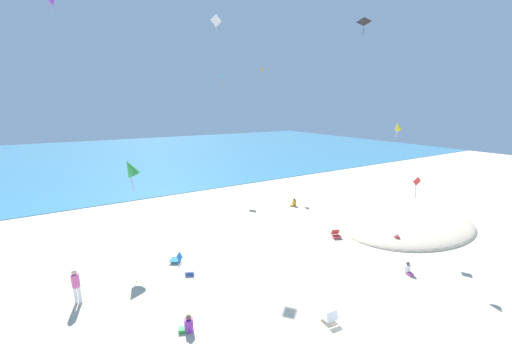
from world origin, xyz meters
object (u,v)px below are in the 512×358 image
(cooler_box, at_px, (189,272))
(kite_white, at_px, (216,21))
(beach_chair_mid_beach, at_px, (177,258))
(kite_black, at_px, (364,21))
(person_2, at_px, (294,203))
(person_0, at_px, (76,284))
(beach_chair_far_left, at_px, (329,316))
(person_1, at_px, (408,269))
(beach_chair_near_camera, at_px, (336,234))
(kite_green, at_px, (130,168))
(kite_orange, at_px, (262,70))
(kite_teal, at_px, (221,75))
(kite_yellow, at_px, (398,126))
(person_3, at_px, (188,325))
(person_4, at_px, (396,240))
(kite_red, at_px, (417,182))

(cooler_box, bearing_deg, kite_white, 55.50)
(beach_chair_mid_beach, height_order, kite_black, kite_black)
(cooler_box, xyz_separation_m, person_2, (11.98, 6.14, 0.14))
(person_0, distance_m, kite_black, 22.35)
(beach_chair_far_left, relative_size, person_1, 1.02)
(beach_chair_near_camera, xyz_separation_m, kite_green, (-12.05, 5.14, 5.07))
(cooler_box, height_order, kite_white, kite_white)
(beach_chair_far_left, bearing_deg, kite_white, -2.23)
(beach_chair_mid_beach, relative_size, person_0, 0.51)
(beach_chair_far_left, bearing_deg, person_0, 57.78)
(kite_black, relative_size, kite_orange, 0.73)
(person_0, height_order, kite_green, kite_green)
(kite_teal, bearing_deg, cooler_box, -120.36)
(person_0, bearing_deg, person_1, 98.91)
(beach_chair_near_camera, relative_size, kite_black, 0.71)
(beach_chair_far_left, xyz_separation_m, kite_yellow, (8.61, 3.57, 7.40))
(cooler_box, xyz_separation_m, person_1, (10.18, -6.04, 0.12))
(kite_orange, bearing_deg, beach_chair_far_left, -116.00)
(person_2, relative_size, kite_orange, 0.48)
(person_2, relative_size, person_3, 0.98)
(person_4, bearing_deg, kite_orange, -23.68)
(person_3, xyz_separation_m, kite_teal, (11.93, 21.92, 11.96))
(beach_chair_mid_beach, distance_m, person_3, 5.81)
(kite_black, bearing_deg, cooler_box, -177.98)
(person_3, xyz_separation_m, kite_yellow, (13.89, 1.01, 7.39))
(kite_yellow, distance_m, kite_black, 7.48)
(person_3, xyz_separation_m, person_4, (14.37, 0.57, -0.01))
(beach_chair_near_camera, distance_m, person_1, 5.33)
(person_3, relative_size, person_4, 1.05)
(person_3, xyz_separation_m, kite_red, (15.10, 0.08, 3.94))
(person_1, xyz_separation_m, kite_orange, (5.07, 22.87, 12.70))
(person_2, bearing_deg, beach_chair_near_camera, 81.79)
(beach_chair_far_left, distance_m, person_1, 6.37)
(beach_chair_mid_beach, height_order, person_3, person_3)
(beach_chair_mid_beach, height_order, person_0, person_0)
(cooler_box, bearing_deg, beach_chair_far_left, -59.73)
(person_2, distance_m, kite_black, 15.16)
(person_3, height_order, kite_orange, kite_orange)
(kite_red, bearing_deg, kite_yellow, 142.55)
(person_3, bearing_deg, kite_red, -157.18)
(cooler_box, distance_m, kite_black, 19.08)
(cooler_box, height_order, person_3, person_3)
(beach_chair_far_left, height_order, person_0, person_0)
(kite_orange, bearing_deg, kite_yellow, -98.06)
(person_2, bearing_deg, beach_chair_mid_beach, 26.19)
(beach_chair_far_left, relative_size, kite_white, 0.58)
(kite_black, height_order, kite_red, kite_black)
(person_1, distance_m, person_4, 3.77)
(beach_chair_mid_beach, xyz_separation_m, kite_orange, (15.44, 15.18, 12.72))
(kite_teal, bearing_deg, kite_black, -82.57)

